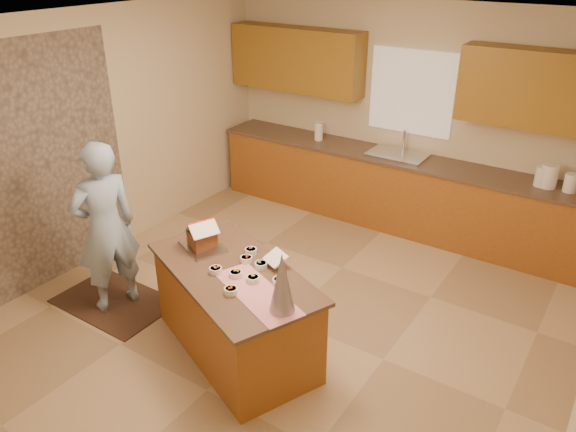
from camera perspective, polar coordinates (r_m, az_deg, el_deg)
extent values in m
plane|color=tan|center=(5.42, -0.30, -10.57)|extent=(5.50, 5.50, 0.00)
plane|color=silver|center=(4.38, -0.39, 19.03)|extent=(5.50, 5.50, 0.00)
plane|color=beige|center=(7.06, 12.46, 10.01)|extent=(5.50, 5.50, 0.00)
plane|color=beige|center=(6.39, -19.41, 7.45)|extent=(5.50, 5.50, 0.00)
plane|color=gray|center=(6.00, -25.08, 4.21)|extent=(0.00, 2.50, 2.50)
cube|color=white|center=(6.95, 12.60, 12.33)|extent=(1.05, 0.03, 1.00)
cube|color=#94551E|center=(7.10, 10.83, 2.43)|extent=(4.80, 0.60, 0.88)
cube|color=brown|center=(6.93, 11.15, 5.91)|extent=(4.85, 0.63, 0.04)
cube|color=olive|center=(7.46, 0.88, 15.82)|extent=(1.85, 0.35, 0.80)
cube|color=olive|center=(6.37, 25.50, 11.53)|extent=(1.85, 0.35, 0.80)
cube|color=silver|center=(6.93, 11.14, 5.83)|extent=(0.70, 0.45, 0.12)
cylinder|color=silver|center=(7.03, 11.85, 7.54)|extent=(0.03, 0.03, 0.28)
cube|color=#94551E|center=(4.87, -5.46, -9.85)|extent=(1.78, 1.36, 0.78)
cube|color=brown|center=(4.65, -5.67, -5.79)|extent=(1.87, 1.45, 0.04)
cube|color=red|center=(4.34, -3.19, -7.92)|extent=(0.94, 0.64, 0.01)
cube|color=silver|center=(5.00, -8.75, -3.14)|extent=(0.49, 0.44, 0.02)
cube|color=white|center=(4.64, -1.28, -4.33)|extent=(0.24, 0.22, 0.08)
cone|color=silver|center=(4.02, -0.62, -6.86)|extent=(0.26, 0.26, 0.49)
cube|color=black|center=(5.91, -17.43, -8.41)|extent=(1.15, 0.75, 0.01)
imported|color=#91AECE|center=(5.46, -18.28, -1.17)|extent=(0.57, 0.71, 1.69)
cylinder|color=white|center=(6.49, 24.72, 3.72)|extent=(0.16, 0.16, 0.21)
cylinder|color=white|center=(6.47, 25.28, 3.75)|extent=(0.18, 0.18, 0.25)
cylinder|color=white|center=(6.46, 27.08, 3.05)|extent=(0.14, 0.14, 0.20)
cylinder|color=white|center=(7.35, 3.19, 8.68)|extent=(0.11, 0.11, 0.23)
cube|color=brown|center=(4.96, -8.81, -2.32)|extent=(0.26, 0.27, 0.14)
cube|color=white|center=(4.95, -9.19, -0.84)|extent=(0.22, 0.28, 0.11)
cube|color=white|center=(4.86, -8.63, -1.35)|extent=(0.22, 0.28, 0.11)
cylinder|color=red|center=(4.88, -8.95, -0.57)|extent=(0.11, 0.23, 0.02)
cylinder|color=silver|center=(4.47, -3.62, -6.50)|extent=(0.11, 0.11, 0.05)
cylinder|color=yellow|center=(4.54, -5.40, -5.98)|extent=(0.11, 0.11, 0.05)
cylinder|color=#C76023|center=(4.34, -5.89, -7.66)|extent=(0.11, 0.11, 0.05)
cylinder|color=#913089|center=(4.85, -3.84, -3.64)|extent=(0.11, 0.11, 0.05)
cylinder|color=blue|center=(4.43, -0.92, -6.74)|extent=(0.11, 0.11, 0.05)
cylinder|color=red|center=(4.74, -4.31, -4.46)|extent=(0.11, 0.11, 0.05)
cylinder|color=green|center=(4.64, -2.79, -5.08)|extent=(0.11, 0.11, 0.05)
cylinder|color=#FF8778|center=(4.61, -7.46, -5.56)|extent=(0.11, 0.11, 0.05)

